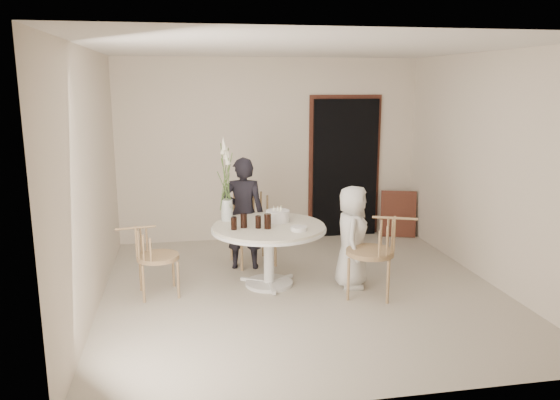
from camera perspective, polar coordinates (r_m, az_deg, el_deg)
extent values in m
plane|color=#BCB1A1|center=(6.37, 2.37, -9.43)|extent=(4.50, 4.50, 0.00)
plane|color=silver|center=(5.93, 2.61, 15.62)|extent=(4.50, 4.50, 0.00)
plane|color=beige|center=(8.19, -1.02, 5.23)|extent=(4.50, 0.00, 4.50)
plane|color=beige|center=(3.89, 9.85, -2.86)|extent=(4.50, 0.00, 4.50)
plane|color=beige|center=(5.93, -19.26, 1.84)|extent=(0.00, 4.50, 4.50)
plane|color=beige|center=(6.85, 21.18, 3.03)|extent=(0.00, 4.50, 4.50)
cube|color=black|center=(8.43, 6.80, 3.30)|extent=(1.00, 0.10, 2.10)
cube|color=brown|center=(8.46, 6.73, 3.74)|extent=(1.12, 0.03, 2.22)
cylinder|color=silver|center=(6.52, -1.15, -8.68)|extent=(0.56, 0.56, 0.04)
cylinder|color=silver|center=(6.42, -1.17, -5.96)|extent=(0.12, 0.12, 0.65)
cylinder|color=silver|center=(6.32, -1.18, -3.03)|extent=(1.33, 1.33, 0.03)
cylinder|color=beige|center=(6.31, -1.18, -2.82)|extent=(1.30, 1.30, 0.04)
cube|color=brown|center=(8.61, 12.25, -1.43)|extent=(0.56, 0.32, 0.71)
cylinder|color=tan|center=(6.93, -4.02, -5.37)|extent=(0.03, 0.03, 0.51)
cylinder|color=tan|center=(7.07, -0.49, -4.97)|extent=(0.03, 0.03, 0.51)
cylinder|color=tan|center=(7.35, -5.11, -4.36)|extent=(0.03, 0.03, 0.51)
cylinder|color=tan|center=(7.48, -1.76, -4.01)|extent=(0.03, 0.03, 0.51)
cylinder|color=tan|center=(7.13, -2.87, -2.52)|extent=(0.57, 0.57, 0.06)
cylinder|color=tan|center=(6.46, 7.50, -6.94)|extent=(0.03, 0.03, 0.48)
cylinder|color=tan|center=(6.06, 7.15, -8.24)|extent=(0.03, 0.03, 0.48)
cylinder|color=tan|center=(6.44, 11.30, -7.13)|extent=(0.03, 0.03, 0.48)
cylinder|color=tan|center=(6.04, 11.21, -8.45)|extent=(0.03, 0.03, 0.48)
cylinder|color=tan|center=(6.16, 9.37, -5.40)|extent=(0.53, 0.53, 0.05)
cylinder|color=tan|center=(6.18, -10.59, -8.23)|extent=(0.03, 0.03, 0.42)
cylinder|color=tan|center=(6.53, -11.08, -7.12)|extent=(0.03, 0.03, 0.42)
cylinder|color=tan|center=(6.14, -14.08, -8.52)|extent=(0.03, 0.03, 0.42)
cylinder|color=tan|center=(6.49, -14.38, -7.39)|extent=(0.03, 0.03, 0.42)
cylinder|color=tan|center=(6.26, -12.63, -5.83)|extent=(0.47, 0.47, 0.05)
imported|color=black|center=(6.93, -3.84, -1.40)|extent=(0.57, 0.43, 1.44)
imported|color=silver|center=(6.37, 7.54, -3.82)|extent=(0.55, 0.67, 1.20)
cylinder|color=silver|center=(6.45, -0.24, -1.69)|extent=(0.28, 0.28, 0.13)
cylinder|color=#FFECA1|center=(6.43, -0.24, -0.89)|extent=(0.01, 0.01, 0.05)
cylinder|color=#FFECA1|center=(6.47, 0.10, -0.80)|extent=(0.01, 0.01, 0.05)
cylinder|color=#FFECA1|center=(6.44, -0.67, -0.86)|extent=(0.01, 0.01, 0.05)
cylinder|color=#FFECA1|center=(6.39, 0.03, -0.97)|extent=(0.01, 0.01, 0.05)
cylinder|color=black|center=(6.16, -2.30, -2.32)|extent=(0.08, 0.08, 0.14)
cylinder|color=black|center=(6.14, -1.30, -2.24)|extent=(0.08, 0.08, 0.17)
cylinder|color=black|center=(6.12, -4.84, -2.45)|extent=(0.08, 0.08, 0.14)
cylinder|color=black|center=(6.19, -3.81, -2.16)|extent=(0.09, 0.09, 0.16)
cylinder|color=white|center=(6.08, 1.97, -3.00)|extent=(0.21, 0.21, 0.05)
cylinder|color=silver|center=(6.52, -5.57, -1.05)|extent=(0.14, 0.14, 0.25)
cylinder|color=#426129|center=(6.46, -5.39, 1.70)|extent=(0.01, 0.01, 0.63)
cone|color=white|center=(6.40, -5.45, 4.50)|extent=(0.06, 0.06, 0.16)
cylinder|color=#426129|center=(6.47, -5.57, 1.98)|extent=(0.01, 0.01, 0.69)
cone|color=white|center=(6.42, -5.63, 5.00)|extent=(0.06, 0.06, 0.16)
cylinder|color=#426129|center=(6.46, -5.84, 2.19)|extent=(0.01, 0.01, 0.74)
cone|color=white|center=(6.41, -5.91, 5.47)|extent=(0.06, 0.06, 0.16)
cylinder|color=#426129|center=(6.42, -5.84, 2.38)|extent=(0.01, 0.01, 0.80)
cone|color=white|center=(6.37, -5.91, 5.92)|extent=(0.06, 0.06, 0.16)
cylinder|color=#426129|center=(6.43, -5.55, 1.66)|extent=(0.01, 0.01, 0.63)
cone|color=white|center=(6.38, -5.61, 4.46)|extent=(0.06, 0.06, 0.16)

